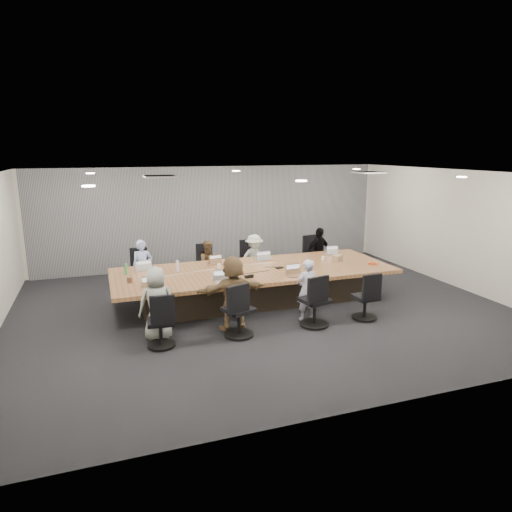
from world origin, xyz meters
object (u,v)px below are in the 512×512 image
object	(u,v)px
chair_1	(206,269)
chair_5	(239,314)
person_5	(233,293)
laptop_6	(295,275)
laptop_2	(262,259)
chair_4	(160,326)
laptop_5	(225,282)
person_4	(157,304)
chair_0	(142,274)
laptop_4	(153,289)
laptop_0	(145,268)
chair_6	(315,304)
person_6	(307,290)
bottle_green_right	(308,263)
laptop_3	(329,253)
snack_packet	(373,263)
canvas_bag	(337,258)
chair_2	(250,264)
chair_3	(312,259)
bottle_clear	(178,266)
person_0	(143,267)
person_2	(254,259)
bottle_green_left	(126,269)
chair_7	(365,301)
stapler	(249,276)
conference_table	(254,284)
person_1	(209,264)
laptop_1	(215,263)
mug_brown	(129,280)
person_3	(319,252)

from	to	relation	value
chair_1	chair_5	bearing A→B (deg)	84.90
person_5	laptop_6	xyz separation A→B (m)	(1.49, 0.55, 0.05)
laptop_2	chair_4	bearing A→B (deg)	36.85
laptop_5	person_4	bearing A→B (deg)	-152.34
person_4	laptop_5	xyz separation A→B (m)	(1.38, 0.55, 0.10)
chair_0	laptop_4	xyz separation A→B (m)	(-0.02, -2.50, 0.37)
chair_4	laptop_0	world-z (taller)	laptop_0
chair_6	person_6	xyz separation A→B (m)	(0.00, 0.35, 0.18)
person_5	bottle_green_right	distance (m)	2.25
laptop_3	snack_packet	bearing A→B (deg)	115.47
bottle_green_right	canvas_bag	xyz separation A→B (m)	(0.93, 0.38, -0.04)
chair_2	chair_3	distance (m)	1.77
bottle_clear	canvas_bag	world-z (taller)	bottle_clear
person_0	person_2	world-z (taller)	person_0
chair_3	canvas_bag	size ratio (longest dim) A/B	3.10
laptop_6	bottle_green_left	world-z (taller)	bottle_green_left
chair_6	canvas_bag	xyz separation A→B (m)	(1.44, 1.75, 0.39)
chair_7	canvas_bag	bearing A→B (deg)	76.09
laptop_5	chair_2	bearing A→B (deg)	67.75
person_5	chair_1	bearing A→B (deg)	-96.00
stapler	conference_table	bearing A→B (deg)	55.06
person_0	person_1	world-z (taller)	person_0
conference_table	chair_6	size ratio (longest dim) A/B	7.10
chair_6	laptop_0	xyz separation A→B (m)	(-2.85, 2.50, 0.33)
chair_0	laptop_5	xyz separation A→B (m)	(1.36, -2.50, 0.37)
laptop_2	laptop_3	world-z (taller)	same
chair_4	laptop_1	xyz separation A→B (m)	(1.58, 2.50, 0.38)
chair_5	bottle_green_left	distance (m)	2.84
chair_0	chair_7	bearing A→B (deg)	146.28
person_6	mug_brown	xyz separation A→B (m)	(-3.24, 1.17, 0.19)
laptop_5	person_6	size ratio (longest dim) A/B	0.29
snack_packet	laptop_3	bearing A→B (deg)	108.50
person_1	person_5	bearing A→B (deg)	-103.44
chair_3	chair_5	xyz separation A→B (m)	(-3.10, -3.40, 0.00)
laptop_1	person_5	bearing A→B (deg)	76.17
conference_table	laptop_4	size ratio (longest dim) A/B	18.62
person_4	mug_brown	world-z (taller)	person_4
person_6	mug_brown	distance (m)	3.45
laptop_5	laptop_4	bearing A→B (deg)	-174.13
chair_6	laptop_6	world-z (taller)	chair_6
chair_0	chair_6	bearing A→B (deg)	136.98
chair_6	person_5	bearing A→B (deg)	154.31
person_4	canvas_bag	size ratio (longest dim) A/B	4.95
person_1	bottle_green_left	distance (m)	2.18
person_2	snack_packet	distance (m)	2.86
person_0	stapler	distance (m)	2.76
laptop_0	stapler	size ratio (longest dim) A/B	1.94
chair_4	person_3	distance (m)	5.43
bottle_green_left	laptop_2	bearing A→B (deg)	6.05
laptop_0	stapler	world-z (taller)	stapler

